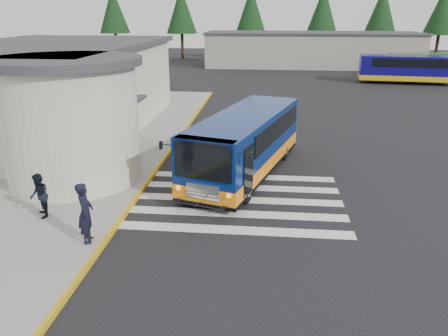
# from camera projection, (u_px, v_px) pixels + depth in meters

# --- Properties ---
(ground) EXTENTS (140.00, 140.00, 0.00)m
(ground) POSITION_uv_depth(u_px,v_px,m) (248.00, 192.00, 16.84)
(ground) COLOR black
(ground) RESTS_ON ground
(sidewalk) EXTENTS (10.00, 34.00, 0.15)m
(sidewalk) POSITION_uv_depth(u_px,v_px,m) (68.00, 152.00, 21.39)
(sidewalk) COLOR gray
(sidewalk) RESTS_ON ground
(curb_strip) EXTENTS (0.12, 34.00, 0.16)m
(curb_strip) POSITION_uv_depth(u_px,v_px,m) (167.00, 155.00, 20.93)
(curb_strip) COLOR gold
(curb_strip) RESTS_ON ground
(station_building) EXTENTS (12.70, 18.70, 4.80)m
(station_building) POSITION_uv_depth(u_px,v_px,m) (53.00, 90.00, 23.44)
(station_building) COLOR beige
(station_building) RESTS_ON ground
(crosswalk) EXTENTS (8.00, 5.35, 0.01)m
(crosswalk) POSITION_uv_depth(u_px,v_px,m) (233.00, 199.00, 16.13)
(crosswalk) COLOR silver
(crosswalk) RESTS_ON ground
(depot_building) EXTENTS (26.40, 8.40, 4.20)m
(depot_building) POSITION_uv_depth(u_px,v_px,m) (311.00, 49.00, 54.93)
(depot_building) COLOR gray
(depot_building) RESTS_ON ground
(tree_line) EXTENTS (58.40, 4.40, 10.00)m
(tree_line) POSITION_uv_depth(u_px,v_px,m) (310.00, 10.00, 60.82)
(tree_line) COLOR black
(tree_line) RESTS_ON ground
(transit_bus) EXTENTS (5.15, 9.44, 2.59)m
(transit_bus) POSITION_uv_depth(u_px,v_px,m) (245.00, 146.00, 18.31)
(transit_bus) COLOR navy
(transit_bus) RESTS_ON ground
(pedestrian_a) EXTENTS (0.59, 0.76, 1.84)m
(pedestrian_a) POSITION_uv_depth(u_px,v_px,m) (85.00, 213.00, 12.61)
(pedestrian_a) COLOR black
(pedestrian_a) RESTS_ON sidewalk
(pedestrian_b) EXTENTS (0.87, 0.92, 1.50)m
(pedestrian_b) POSITION_uv_depth(u_px,v_px,m) (39.00, 196.00, 14.19)
(pedestrian_b) COLOR black
(pedestrian_b) RESTS_ON sidewalk
(bollard) EXTENTS (0.09, 0.09, 1.09)m
(bollard) POSITION_uv_depth(u_px,v_px,m) (88.00, 225.00, 12.69)
(bollard) COLOR black
(bollard) RESTS_ON sidewalk
(far_bus_a) EXTENTS (8.98, 3.45, 2.26)m
(far_bus_a) POSITION_uv_depth(u_px,v_px,m) (407.00, 68.00, 41.87)
(far_bus_a) COLOR #0D0754
(far_bus_a) RESTS_ON ground
(far_bus_b) EXTENTS (8.73, 5.07, 2.17)m
(far_bus_b) POSITION_uv_depth(u_px,v_px,m) (430.00, 64.00, 45.42)
(far_bus_b) COLOR #165618
(far_bus_b) RESTS_ON ground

